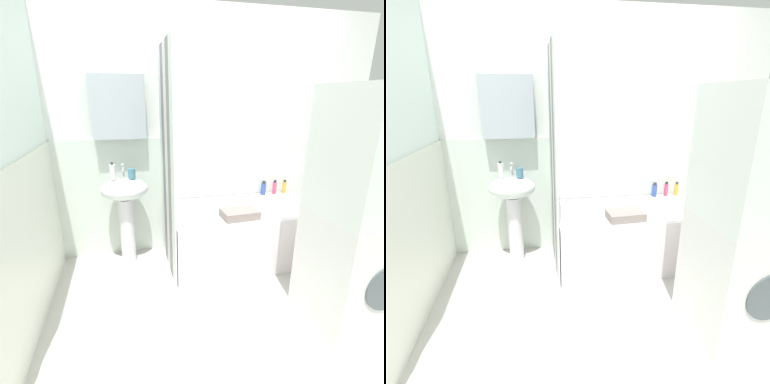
# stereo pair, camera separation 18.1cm
# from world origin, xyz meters

# --- Properties ---
(ground_plane) EXTENTS (4.80, 5.60, 0.04)m
(ground_plane) POSITION_xyz_m (0.00, 0.00, -0.02)
(ground_plane) COLOR beige
(wall_back_tiled) EXTENTS (3.60, 0.18, 2.40)m
(wall_back_tiled) POSITION_xyz_m (-0.05, 1.26, 1.14)
(wall_back_tiled) COLOR white
(wall_back_tiled) RESTS_ON ground_plane
(wall_left_tiled) EXTENTS (0.07, 1.81, 2.40)m
(wall_left_tiled) POSITION_xyz_m (-1.57, 0.34, 1.12)
(wall_left_tiled) COLOR white
(wall_left_tiled) RESTS_ON ground_plane
(sink) EXTENTS (0.44, 0.34, 0.86)m
(sink) POSITION_xyz_m (-0.90, 1.03, 0.63)
(sink) COLOR white
(sink) RESTS_ON ground_plane
(faucet) EXTENTS (0.03, 0.12, 0.12)m
(faucet) POSITION_xyz_m (-0.90, 1.11, 0.92)
(faucet) COLOR silver
(faucet) RESTS_ON sink
(soap_dispenser) EXTENTS (0.05, 0.05, 0.16)m
(soap_dispenser) POSITION_xyz_m (-0.99, 1.03, 0.93)
(soap_dispenser) COLOR white
(soap_dispenser) RESTS_ON sink
(toothbrush_cup) EXTENTS (0.07, 0.07, 0.09)m
(toothbrush_cup) POSITION_xyz_m (-0.82, 1.03, 0.91)
(toothbrush_cup) COLOR teal
(toothbrush_cup) RESTS_ON sink
(bathtub) EXTENTS (1.44, 0.76, 0.55)m
(bathtub) POSITION_xyz_m (0.22, 0.84, 0.27)
(bathtub) COLOR white
(bathtub) RESTS_ON ground_plane
(shower_curtain) EXTENTS (0.01, 0.76, 2.00)m
(shower_curtain) POSITION_xyz_m (-0.52, 0.84, 1.00)
(shower_curtain) COLOR white
(shower_curtain) RESTS_ON ground_plane
(conditioner_bottle) EXTENTS (0.04, 0.04, 0.16)m
(conditioner_bottle) POSITION_xyz_m (0.84, 1.16, 0.62)
(conditioner_bottle) COLOR gold
(conditioner_bottle) RESTS_ON bathtub
(lotion_bottle) EXTENTS (0.04, 0.04, 0.16)m
(lotion_bottle) POSITION_xyz_m (0.73, 1.16, 0.62)
(lotion_bottle) COLOR #C3456E
(lotion_bottle) RESTS_ON bathtub
(shampoo_bottle) EXTENTS (0.05, 0.05, 0.16)m
(shampoo_bottle) POSITION_xyz_m (0.60, 1.17, 0.62)
(shampoo_bottle) COLOR #324EA3
(shampoo_bottle) RESTS_ON bathtub
(towel_folded) EXTENTS (0.33, 0.22, 0.07)m
(towel_folded) POSITION_xyz_m (0.09, 0.62, 0.59)
(towel_folded) COLOR gray
(towel_folded) RESTS_ON bathtub
(washer_dryer_stack) EXTENTS (0.58, 0.59, 1.66)m
(washer_dryer_stack) POSITION_xyz_m (0.66, -0.13, 0.83)
(washer_dryer_stack) COLOR white
(washer_dryer_stack) RESTS_ON ground_plane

